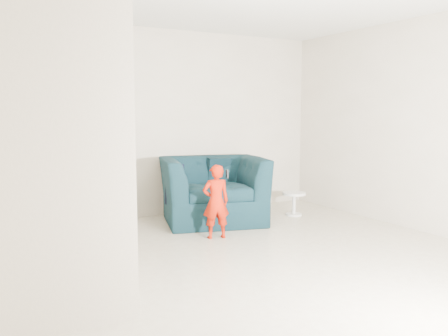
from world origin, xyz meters
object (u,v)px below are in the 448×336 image
at_px(armchair, 213,190).
at_px(staircase, 41,179).
at_px(toddler, 216,202).
at_px(side_table, 294,200).

distance_m(armchair, staircase, 2.89).
height_order(toddler, staircase, staircase).
xyz_separation_m(armchair, side_table, (1.22, -0.24, -0.22)).
bearing_deg(toddler, staircase, 30.78).
distance_m(armchair, toddler, 0.89).
distance_m(armchair, side_table, 1.26).
bearing_deg(toddler, side_table, -147.76).
distance_m(side_table, staircase, 3.92).
bearing_deg(staircase, toddler, 18.10).
bearing_deg(armchair, side_table, 4.56).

